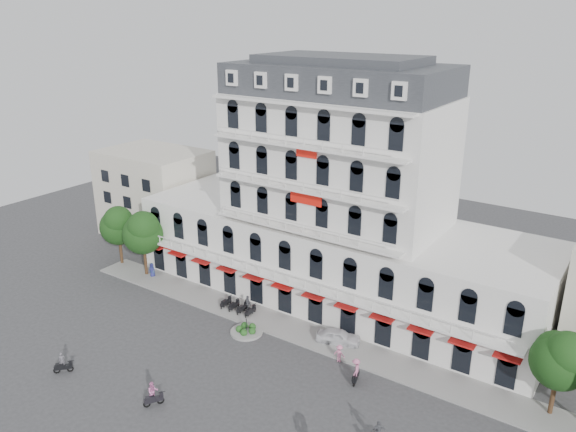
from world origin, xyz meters
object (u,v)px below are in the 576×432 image
(parked_car, at_px, (338,336))
(rider_southwest, at_px, (153,394))
(rider_west, at_px, (63,364))
(rider_center, at_px, (356,370))

(parked_car, xyz_separation_m, rider_southwest, (-7.75, -16.20, 0.41))
(parked_car, distance_m, rider_west, 24.85)
(rider_southwest, bearing_deg, rider_west, 129.74)
(rider_west, bearing_deg, rider_southwest, -40.06)
(parked_car, bearing_deg, rider_southwest, 134.77)
(rider_southwest, bearing_deg, rider_center, -13.82)
(rider_center, bearing_deg, parked_car, -151.40)
(parked_car, distance_m, rider_southwest, 17.96)
(rider_southwest, distance_m, rider_center, 16.74)
(parked_car, relative_size, rider_southwest, 1.92)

